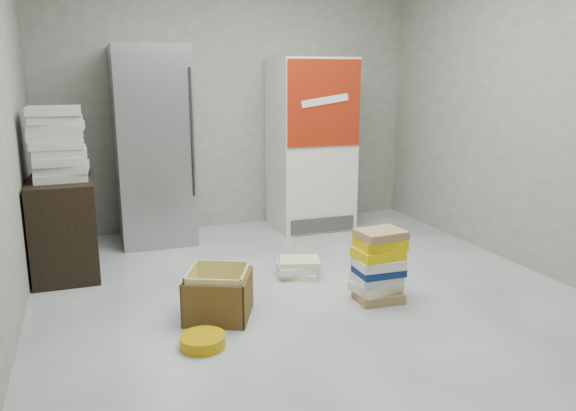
% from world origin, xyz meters
% --- Properties ---
extents(ground, '(5.00, 5.00, 0.00)m').
position_xyz_m(ground, '(0.00, 0.00, 0.00)').
color(ground, silver).
rests_on(ground, ground).
extents(room_shell, '(4.04, 5.04, 2.82)m').
position_xyz_m(room_shell, '(0.00, 0.00, 1.80)').
color(room_shell, '#A09990').
rests_on(room_shell, ground).
extents(steel_fridge, '(0.70, 0.72, 1.90)m').
position_xyz_m(steel_fridge, '(-0.90, 2.13, 0.95)').
color(steel_fridge, '#97999E').
rests_on(steel_fridge, ground).
extents(coke_cooler, '(0.80, 0.73, 1.80)m').
position_xyz_m(coke_cooler, '(0.75, 2.12, 0.90)').
color(coke_cooler, silver).
rests_on(coke_cooler, ground).
extents(wood_shelf, '(0.50, 0.80, 0.80)m').
position_xyz_m(wood_shelf, '(-1.73, 1.40, 0.40)').
color(wood_shelf, black).
rests_on(wood_shelf, ground).
extents(supply_box_stack, '(0.44, 0.44, 0.58)m').
position_xyz_m(supply_box_stack, '(-1.72, 1.40, 1.09)').
color(supply_box_stack, beige).
rests_on(supply_box_stack, wood_shelf).
extents(phonebook_stack_main, '(0.37, 0.33, 0.54)m').
position_xyz_m(phonebook_stack_main, '(0.43, 0.00, 0.27)').
color(phonebook_stack_main, '#99754B').
rests_on(phonebook_stack_main, ground).
extents(phonebook_stack_side, '(0.41, 0.38, 0.15)m').
position_xyz_m(phonebook_stack_side, '(0.06, 0.67, 0.07)').
color(phonebook_stack_side, beige).
rests_on(phonebook_stack_side, ground).
extents(cardboard_box, '(0.56, 0.56, 0.34)m').
position_xyz_m(cardboard_box, '(-0.73, 0.11, 0.14)').
color(cardboard_box, gold).
rests_on(cardboard_box, ground).
extents(bucket_lid, '(0.33, 0.33, 0.08)m').
position_xyz_m(bucket_lid, '(-0.93, -0.29, 0.04)').
color(bucket_lid, '#BD8E05').
rests_on(bucket_lid, ground).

